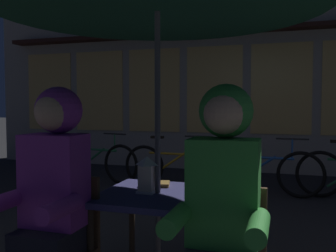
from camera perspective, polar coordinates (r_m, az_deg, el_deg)
name	(u,v)px	position (r m, az deg, el deg)	size (l,w,h in m)	color
cafe_table	(158,209)	(2.42, -1.58, -12.50)	(0.72, 0.72, 0.74)	navy
lantern	(147,174)	(2.38, -3.23, -7.28)	(0.11, 0.11, 0.23)	white
chair_left	(59,244)	(2.36, -16.32, -16.89)	(0.40, 0.40, 0.87)	#513823
person_left_hooded	(52,185)	(2.21, -17.29, -8.60)	(0.45, 0.56, 1.40)	black
person_right_hooded	(223,198)	(1.85, 8.38, -10.78)	(0.45, 0.56, 1.40)	black
shopfront_building	(217,16)	(7.92, 7.55, 16.25)	(10.00, 0.93, 6.20)	#9E9389
bicycle_nearest	(96,161)	(6.46, -10.93, -5.30)	(1.66, 0.37, 0.84)	black
bicycle_second	(174,167)	(5.79, 0.97, -6.22)	(1.68, 0.13, 0.84)	black
bicycle_third	(263,171)	(5.56, 14.31, -6.72)	(1.68, 0.14, 0.84)	black
book	(155,184)	(2.60, -2.04, -8.82)	(0.20, 0.14, 0.02)	olive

